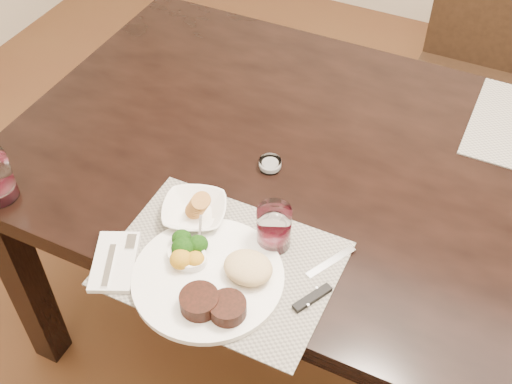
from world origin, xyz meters
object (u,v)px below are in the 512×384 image
at_px(cracker_bowl, 195,211).
at_px(dinner_plate, 213,278).
at_px(chair_far, 477,65).
at_px(wine_glass_near, 274,229).
at_px(steak_knife, 317,289).

bearing_deg(cracker_bowl, dinner_plate, -49.02).
height_order(chair_far, cracker_bowl, chair_far).
bearing_deg(wine_glass_near, cracker_bowl, -177.79).
height_order(chair_far, steak_knife, chair_far).
distance_m(steak_knife, wine_glass_near, 0.15).
relative_size(chair_far, wine_glass_near, 9.00).
distance_m(chair_far, wine_glass_near, 1.29).
relative_size(steak_knife, wine_glass_near, 2.05).
xyz_separation_m(dinner_plate, cracker_bowl, (-0.12, 0.14, 0.00)).
relative_size(dinner_plate, wine_glass_near, 3.07).
distance_m(chair_far, dinner_plate, 1.44).
height_order(dinner_plate, cracker_bowl, cracker_bowl).
bearing_deg(chair_far, wine_glass_near, -100.42).
distance_m(chair_far, steak_knife, 1.34).
relative_size(dinner_plate, steak_knife, 1.50).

